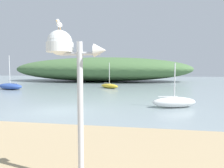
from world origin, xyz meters
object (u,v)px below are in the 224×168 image
seagull_on_radar (59,24)px  sailboat_east_reach (109,86)px  mast_structure (66,57)px  sailboat_inner_mooring (10,86)px  sailboat_west_reach (174,102)px

seagull_on_radar → sailboat_east_reach: bearing=97.8°
mast_structure → sailboat_east_reach: size_ratio=0.93×
mast_structure → sailboat_inner_mooring: size_ratio=0.74×
seagull_on_radar → sailboat_inner_mooring: sailboat_inner_mooring is taller
mast_structure → sailboat_inner_mooring: sailboat_inner_mooring is taller
sailboat_west_reach → sailboat_east_reach: bearing=118.2°
sailboat_east_reach → mast_structure: bearing=-81.8°
sailboat_east_reach → sailboat_inner_mooring: size_ratio=0.80×
mast_structure → sailboat_west_reach: size_ratio=1.01×
mast_structure → sailboat_east_reach: sailboat_east_reach is taller
mast_structure → sailboat_east_reach: 23.17m
sailboat_east_reach → sailboat_inner_mooring: bearing=-163.3°
mast_structure → sailboat_inner_mooring: 24.73m
sailboat_east_reach → sailboat_inner_mooring: (-12.22, -3.67, 0.08)m
seagull_on_radar → sailboat_inner_mooring: size_ratio=0.06×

